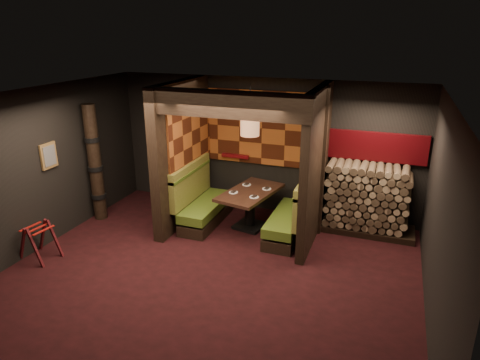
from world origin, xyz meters
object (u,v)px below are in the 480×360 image
at_px(booth_bench_left, 202,204).
at_px(totem_column, 95,164).
at_px(pendant_lamp, 250,124).
at_px(booth_bench_right, 292,217).
at_px(luggage_rack, 39,240).
at_px(firewood_stack, 371,200).
at_px(dining_table, 250,202).

distance_m(booth_bench_left, totem_column, 2.30).
xyz_separation_m(pendant_lamp, totem_column, (-3.10, -0.61, -0.94)).
xyz_separation_m(booth_bench_right, luggage_rack, (-3.90, -2.30, -0.06)).
xyz_separation_m(pendant_lamp, luggage_rack, (-3.02, -2.36, -1.78)).
relative_size(booth_bench_left, firewood_stack, 0.92).
bearing_deg(booth_bench_right, booth_bench_left, 180.00).
bearing_deg(booth_bench_left, luggage_rack, -131.10).
relative_size(booth_bench_left, dining_table, 1.00).
distance_m(booth_bench_left, luggage_rack, 3.06).
bearing_deg(totem_column, booth_bench_left, 14.75).
bearing_deg(pendant_lamp, luggage_rack, -141.99).
relative_size(luggage_rack, firewood_stack, 0.40).
distance_m(booth_bench_left, firewood_stack, 3.33).
relative_size(booth_bench_right, luggage_rack, 2.31).
xyz_separation_m(booth_bench_left, firewood_stack, (3.25, 0.70, 0.28)).
height_order(booth_bench_left, pendant_lamp, pendant_lamp).
height_order(booth_bench_right, pendant_lamp, pendant_lamp).
bearing_deg(booth_bench_right, totem_column, -172.14).
distance_m(pendant_lamp, totem_column, 3.29).
relative_size(booth_bench_left, luggage_rack, 2.31).
relative_size(dining_table, totem_column, 0.67).
bearing_deg(luggage_rack, pendant_lamp, 38.01).
bearing_deg(booth_bench_left, booth_bench_right, 0.00).
xyz_separation_m(booth_bench_left, booth_bench_right, (1.89, 0.00, 0.00)).
bearing_deg(booth_bench_left, dining_table, 5.97).
bearing_deg(luggage_rack, booth_bench_left, 48.90).
xyz_separation_m(booth_bench_left, dining_table, (1.01, 0.11, 0.14)).
bearing_deg(pendant_lamp, dining_table, 90.00).
bearing_deg(pendant_lamp, totem_column, -168.94).
distance_m(booth_bench_left, pendant_lamp, 2.00).
relative_size(luggage_rack, totem_column, 0.29).
xyz_separation_m(luggage_rack, totem_column, (-0.08, 1.75, 0.84)).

